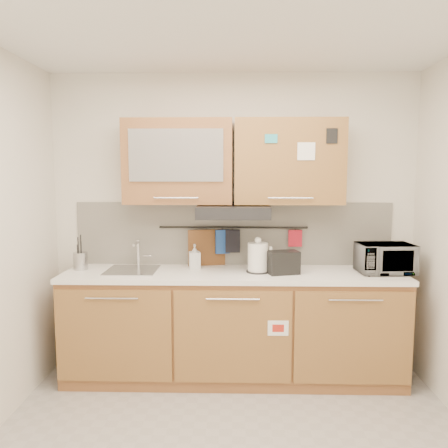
{
  "coord_description": "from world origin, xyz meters",
  "views": [
    {
      "loc": [
        0.01,
        -2.38,
        1.74
      ],
      "look_at": [
        -0.07,
        1.05,
        1.34
      ],
      "focal_mm": 35.0,
      "sensor_mm": 36.0,
      "label": 1
    }
  ],
  "objects": [
    {
      "name": "ceiling",
      "position": [
        0.0,
        0.0,
        2.6
      ],
      "size": [
        3.2,
        3.2,
        0.0
      ],
      "primitive_type": "plane",
      "rotation": [
        3.14,
        0.0,
        0.0
      ],
      "color": "white",
      "rests_on": "wall_back"
    },
    {
      "name": "wall_back",
      "position": [
        0.0,
        1.5,
        1.3
      ],
      "size": [
        3.2,
        0.0,
        3.2
      ],
      "primitive_type": "plane",
      "rotation": [
        1.57,
        0.0,
        0.0
      ],
      "color": "silver",
      "rests_on": "ground"
    },
    {
      "name": "base_cabinet",
      "position": [
        0.0,
        1.19,
        0.41
      ],
      "size": [
        2.8,
        0.64,
        0.88
      ],
      "color": "#935C34",
      "rests_on": "floor"
    },
    {
      "name": "countertop",
      "position": [
        0.0,
        1.19,
        0.9
      ],
      "size": [
        2.82,
        0.62,
        0.04
      ],
      "primitive_type": "cube",
      "color": "white",
      "rests_on": "base_cabinet"
    },
    {
      "name": "backsplash",
      "position": [
        0.0,
        1.49,
        1.2
      ],
      "size": [
        2.8,
        0.02,
        0.56
      ],
      "primitive_type": "cube",
      "color": "silver",
      "rests_on": "countertop"
    },
    {
      "name": "upper_cabinets",
      "position": [
        -0.0,
        1.32,
        1.83
      ],
      "size": [
        1.82,
        0.37,
        0.7
      ],
      "color": "#935C34",
      "rests_on": "wall_back"
    },
    {
      "name": "range_hood",
      "position": [
        0.0,
        1.25,
        1.42
      ],
      "size": [
        0.6,
        0.46,
        0.1
      ],
      "primitive_type": "cube",
      "color": "black",
      "rests_on": "upper_cabinets"
    },
    {
      "name": "sink",
      "position": [
        -0.85,
        1.21,
        0.92
      ],
      "size": [
        0.42,
        0.4,
        0.26
      ],
      "color": "silver",
      "rests_on": "countertop"
    },
    {
      "name": "utensil_rail",
      "position": [
        0.0,
        1.45,
        1.26
      ],
      "size": [
        1.3,
        0.02,
        0.02
      ],
      "primitive_type": "cylinder",
      "rotation": [
        0.0,
        1.57,
        0.0
      ],
      "color": "black",
      "rests_on": "backsplash"
    },
    {
      "name": "utensil_crock",
      "position": [
        -1.3,
        1.24,
        1.0
      ],
      "size": [
        0.16,
        0.16,
        0.3
      ],
      "rotation": [
        0.0,
        0.0,
        0.4
      ],
      "color": "#A9A9AD",
      "rests_on": "countertop"
    },
    {
      "name": "kettle",
      "position": [
        0.21,
        1.18,
        1.04
      ],
      "size": [
        0.22,
        0.2,
        0.3
      ],
      "rotation": [
        0.0,
        0.0,
        0.19
      ],
      "color": "white",
      "rests_on": "countertop"
    },
    {
      "name": "toaster",
      "position": [
        0.41,
        1.13,
        1.02
      ],
      "size": [
        0.28,
        0.21,
        0.19
      ],
      "rotation": [
        0.0,
        0.0,
        0.26
      ],
      "color": "black",
      "rests_on": "countertop"
    },
    {
      "name": "microwave",
      "position": [
        1.25,
        1.18,
        1.04
      ],
      "size": [
        0.46,
        0.33,
        0.24
      ],
      "primitive_type": "imported",
      "rotation": [
        0.0,
        0.0,
        0.07
      ],
      "color": "#999999",
      "rests_on": "countertop"
    },
    {
      "name": "soap_bottle",
      "position": [
        -0.33,
        1.32,
        1.02
      ],
      "size": [
        0.11,
        0.11,
        0.21
      ],
      "primitive_type": "imported",
      "rotation": [
        0.0,
        0.0,
        0.19
      ],
      "color": "#999999",
      "rests_on": "countertop"
    },
    {
      "name": "cutting_board",
      "position": [
        -0.24,
        1.44,
        1.04
      ],
      "size": [
        0.33,
        0.1,
        0.41
      ],
      "primitive_type": "cube",
      "rotation": [
        0.0,
        0.0,
        0.23
      ],
      "color": "brown",
      "rests_on": "utensil_rail"
    },
    {
      "name": "oven_mitt",
      "position": [
        -0.09,
        1.44,
        1.13
      ],
      "size": [
        0.13,
        0.07,
        0.21
      ],
      "primitive_type": "cube",
      "rotation": [
        0.0,
        0.0,
        0.29
      ],
      "color": "#1F448F",
      "rests_on": "utensil_rail"
    },
    {
      "name": "dark_pouch",
      "position": [
        -0.01,
        1.44,
        1.14
      ],
      "size": [
        0.13,
        0.05,
        0.2
      ],
      "primitive_type": "cube",
      "rotation": [
        0.0,
        0.0,
        0.09
      ],
      "color": "black",
      "rests_on": "utensil_rail"
    },
    {
      "name": "pot_holder",
      "position": [
        0.55,
        1.44,
        1.17
      ],
      "size": [
        0.12,
        0.02,
        0.15
      ],
      "primitive_type": "cube",
      "rotation": [
        0.0,
        0.0,
        -0.02
      ],
      "color": "#AC1626",
      "rests_on": "utensil_rail"
    }
  ]
}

